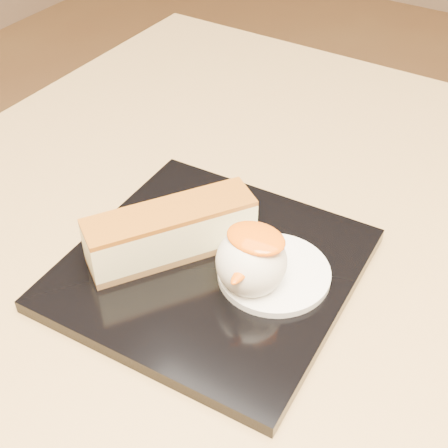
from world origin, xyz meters
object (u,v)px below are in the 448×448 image
Objects in this scene: table at (278,385)px; cheesecake at (171,232)px; dessert_plate at (211,269)px; ice_cream_scoop at (251,262)px.

cheesecake is (-0.09, -0.04, 0.19)m from table.
cheesecake reaches higher than table.
dessert_plate is 1.63× the size of cheesecake.
table is 5.93× the size of cheesecake.
dessert_plate is at bearing -148.29° from table.
table is 14.65× the size of ice_cream_scoop.
dessert_plate is 0.05m from cheesecake.
cheesecake is at bearing 180.00° from ice_cream_scoop.
ice_cream_scoop is (0.08, 0.00, 0.00)m from cheesecake.
cheesecake is at bearing -171.87° from dessert_plate.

